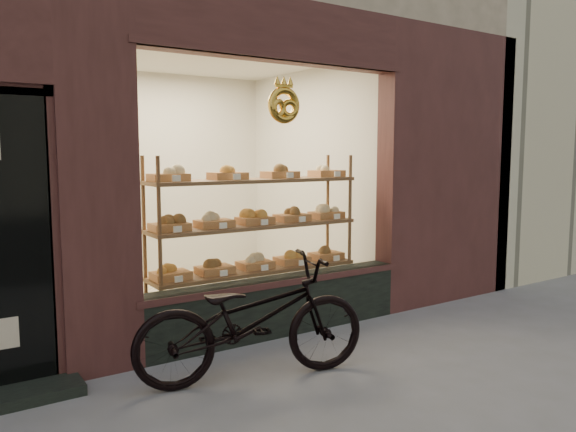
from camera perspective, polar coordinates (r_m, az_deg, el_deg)
neighbor_right at (r=14.53m, az=23.91°, el=16.91°), size 12.00×7.00×9.00m
display_shelf at (r=5.64m, az=-3.37°, el=-2.39°), size 2.20×0.45×1.70m
bicycle at (r=4.32m, az=-3.66°, el=-10.43°), size 1.89×1.04×0.94m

